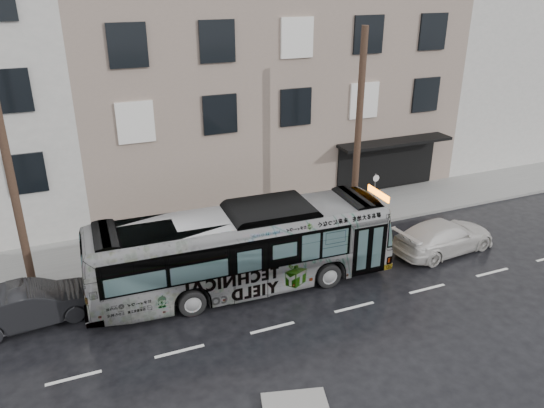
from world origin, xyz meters
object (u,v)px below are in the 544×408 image
at_px(utility_pole_rear, 10,174).
at_px(bus, 242,249).
at_px(utility_pole_front, 358,132).
at_px(sign_post, 374,198).
at_px(white_sedan, 444,236).
at_px(dark_sedan, 32,305).

distance_m(utility_pole_rear, bus, 8.57).
distance_m(utility_pole_front, sign_post, 3.48).
height_order(bus, white_sedan, bus).
height_order(white_sedan, dark_sedan, dark_sedan).
relative_size(utility_pole_rear, white_sedan, 1.88).
height_order(utility_pole_rear, white_sedan, utility_pole_rear).
distance_m(sign_post, white_sedan, 3.83).
bearing_deg(utility_pole_rear, dark_sedan, -88.73).
bearing_deg(utility_pole_front, utility_pole_rear, 180.00).
distance_m(utility_pole_front, bus, 7.77).
bearing_deg(white_sedan, sign_post, 14.49).
relative_size(utility_pole_front, sign_post, 3.75).
xyz_separation_m(utility_pole_front, sign_post, (1.10, 0.00, -3.30)).
height_order(sign_post, bus, bus).
distance_m(white_sedan, dark_sedan, 16.42).
bearing_deg(white_sedan, utility_pole_rear, 71.66).
bearing_deg(utility_pole_rear, bus, -21.31).
distance_m(utility_pole_rear, sign_post, 15.46).
xyz_separation_m(utility_pole_front, bus, (-6.53, -2.91, -3.04)).
height_order(utility_pole_front, sign_post, utility_pole_front).
relative_size(white_sedan, dark_sedan, 1.10).
height_order(sign_post, white_sedan, sign_post).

